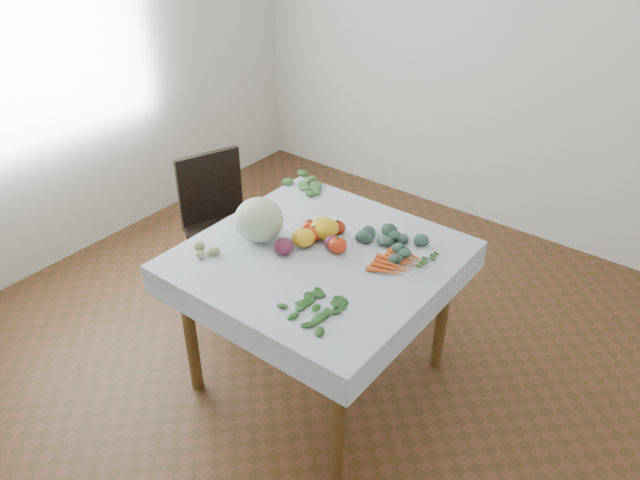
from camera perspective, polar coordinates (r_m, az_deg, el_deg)
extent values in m
plane|color=brown|center=(3.31, -0.07, -12.18)|extent=(4.00, 4.00, 0.00)
cube|color=white|center=(4.23, 17.61, 17.74)|extent=(4.00, 0.04, 2.70)
cube|color=white|center=(4.03, -24.11, 15.79)|extent=(0.04, 4.00, 2.70)
cube|color=brown|center=(2.85, -0.08, -1.68)|extent=(1.00, 1.00, 0.04)
cylinder|color=brown|center=(3.08, -11.78, -8.26)|extent=(0.06, 0.06, 0.71)
cylinder|color=brown|center=(2.63, 1.69, -16.15)|extent=(0.06, 0.06, 0.71)
cylinder|color=brown|center=(3.57, -1.33, -1.08)|extent=(0.06, 0.06, 0.71)
cylinder|color=brown|center=(3.19, 11.15, -6.42)|extent=(0.06, 0.06, 0.71)
cube|color=white|center=(2.83, -0.08, -1.29)|extent=(1.12, 1.12, 0.01)
cube|color=black|center=(3.67, -8.68, 0.62)|extent=(0.50, 0.50, 0.04)
cube|color=black|center=(3.70, -10.04, 4.85)|extent=(0.17, 0.37, 0.42)
cylinder|color=black|center=(3.87, -11.62, -1.64)|extent=(0.03, 0.03, 0.39)
cylinder|color=black|center=(3.62, -9.75, -4.17)|extent=(0.03, 0.03, 0.39)
cylinder|color=black|center=(3.97, -7.20, -0.29)|extent=(0.03, 0.03, 0.39)
cylinder|color=black|center=(3.72, -5.07, -2.65)|extent=(0.03, 0.03, 0.39)
ellipsoid|color=beige|center=(2.90, -5.60, 1.85)|extent=(0.24, 0.24, 0.21)
ellipsoid|color=red|center=(2.97, -0.95, 1.22)|extent=(0.09, 0.09, 0.07)
ellipsoid|color=red|center=(2.96, 1.62, 1.14)|extent=(0.09, 0.09, 0.07)
ellipsoid|color=red|center=(2.91, -0.57, 0.58)|extent=(0.09, 0.09, 0.07)
ellipsoid|color=red|center=(2.82, 1.61, -0.49)|extent=(0.11, 0.11, 0.08)
ellipsoid|color=yellow|center=(2.93, 0.42, 1.09)|extent=(0.15, 0.15, 0.10)
ellipsoid|color=yellow|center=(2.87, -1.52, 0.22)|extent=(0.14, 0.14, 0.08)
ellipsoid|color=#5D1A32|center=(2.82, -3.32, -0.57)|extent=(0.12, 0.12, 0.08)
ellipsoid|color=#5D1A32|center=(2.85, 1.15, -0.22)|extent=(0.10, 0.10, 0.07)
ellipsoid|color=#9EB669|center=(2.87, -10.50, -0.90)|extent=(0.05, 0.05, 0.04)
ellipsoid|color=#9EB669|center=(2.90, -10.50, -0.52)|extent=(0.05, 0.05, 0.04)
ellipsoid|color=#9EB669|center=(2.86, -11.40, -1.09)|extent=(0.05, 0.05, 0.04)
cone|color=orange|center=(2.83, 8.01, -1.24)|extent=(0.18, 0.05, 0.03)
cone|color=orange|center=(2.81, 7.71, -1.50)|extent=(0.18, 0.04, 0.03)
cone|color=orange|center=(2.79, 7.40, -1.77)|extent=(0.18, 0.03, 0.03)
cone|color=orange|center=(2.77, 7.08, -2.03)|extent=(0.18, 0.05, 0.03)
cone|color=orange|center=(2.75, 6.77, -2.31)|extent=(0.18, 0.06, 0.03)
cone|color=orange|center=(2.73, 6.44, -2.59)|extent=(0.18, 0.08, 0.03)
cone|color=orange|center=(2.71, 6.11, -2.87)|extent=(0.18, 0.09, 0.03)
ellipsoid|color=#335446|center=(2.88, 6.73, -0.35)|extent=(0.06, 0.06, 0.04)
ellipsoid|color=#335446|center=(2.92, 6.22, 0.11)|extent=(0.06, 0.06, 0.04)
ellipsoid|color=#335446|center=(2.87, 6.01, -0.49)|extent=(0.06, 0.06, 0.04)
ellipsoid|color=#335446|center=(2.90, 7.32, -0.15)|extent=(0.06, 0.06, 0.04)
ellipsoid|color=#335446|center=(2.92, 5.28, 0.18)|extent=(0.06, 0.06, 0.04)
ellipsoid|color=#335446|center=(2.84, 6.99, -0.90)|extent=(0.06, 0.06, 0.04)
ellipsoid|color=#335446|center=(2.95, 6.83, 0.47)|extent=(0.06, 0.06, 0.04)
ellipsoid|color=#335446|center=(2.87, 4.83, -0.42)|extent=(0.06, 0.06, 0.04)
ellipsoid|color=#335446|center=(2.87, 8.34, -0.67)|extent=(0.06, 0.06, 0.04)
ellipsoid|color=#335446|center=(2.97, 5.14, 0.82)|extent=(0.06, 0.06, 0.04)
ellipsoid|color=#335446|center=(2.80, 6.09, -1.33)|extent=(0.06, 0.06, 0.04)
ellipsoid|color=#335446|center=(2.95, 8.29, 0.33)|extent=(0.06, 0.06, 0.04)
ellipsoid|color=#335446|center=(2.91, 3.63, 0.24)|extent=(0.06, 0.06, 0.04)
ellipsoid|color=#1E561B|center=(2.49, -0.24, -6.43)|extent=(0.06, 0.04, 0.01)
ellipsoid|color=#1E561B|center=(2.52, -0.51, -5.89)|extent=(0.06, 0.04, 0.01)
ellipsoid|color=#1E561B|center=(2.49, -1.01, -6.47)|extent=(0.06, 0.04, 0.01)
ellipsoid|color=#1E561B|center=(2.50, 0.34, -6.26)|extent=(0.06, 0.04, 0.01)
ellipsoid|color=#1E561B|center=(2.53, -1.30, -5.77)|extent=(0.06, 0.04, 0.01)
ellipsoid|color=#1E561B|center=(2.47, -0.33, -6.91)|extent=(0.06, 0.04, 0.01)
ellipsoid|color=#1E561B|center=(2.54, 0.19, -5.66)|extent=(0.06, 0.04, 0.01)
ellipsoid|color=#1E561B|center=(2.50, -1.92, -6.28)|extent=(0.06, 0.04, 0.01)
ellipsoid|color=#1E561B|center=(2.47, 0.91, -6.81)|extent=(0.06, 0.04, 0.01)
ellipsoid|color=#1E561B|center=(2.56, -1.07, -5.21)|extent=(0.06, 0.04, 0.01)
ellipsoid|color=#1E561B|center=(2.45, -1.29, -7.18)|extent=(0.06, 0.04, 0.01)
ellipsoid|color=#1E561B|center=(2.52, 1.33, -5.91)|extent=(0.06, 0.04, 0.01)
ellipsoid|color=#1E561B|center=(2.54, -2.56, -5.60)|extent=(0.06, 0.04, 0.01)
ellipsoid|color=#1E561B|center=(2.43, 0.65, -7.56)|extent=(0.06, 0.04, 0.01)
ellipsoid|color=#1E561B|center=(2.58, 0.04, -4.89)|extent=(0.06, 0.04, 0.01)
ellipsoid|color=#1E561B|center=(2.47, -2.72, -6.86)|extent=(0.06, 0.04, 0.01)
ellipsoid|color=#1E561B|center=(2.48, 2.26, -6.73)|extent=(0.06, 0.04, 0.01)
ellipsoid|color=#417234|center=(3.38, -1.17, 5.03)|extent=(0.06, 0.06, 0.03)
ellipsoid|color=#417234|center=(3.41, -1.35, 5.32)|extent=(0.06, 0.06, 0.03)
ellipsoid|color=#417234|center=(3.37, -1.78, 4.97)|extent=(0.06, 0.06, 0.03)
ellipsoid|color=#417234|center=(3.39, -0.56, 5.10)|extent=(0.06, 0.06, 0.03)
ellipsoid|color=#417234|center=(3.43, -2.11, 5.44)|extent=(0.06, 0.06, 0.03)
ellipsoid|color=#417234|center=(3.34, -1.17, 4.62)|extent=(0.06, 0.06, 0.03)
ellipsoid|color=#417234|center=(3.44, -0.64, 5.55)|extent=(0.06, 0.06, 0.03)
ellipsoid|color=#417234|center=(3.39, -2.80, 5.08)|extent=(0.06, 0.06, 0.03)
ellipsoid|color=#417234|center=(3.34, 0.14, 4.67)|extent=(0.06, 0.06, 0.03)
ellipsoid|color=#417234|center=(3.48, -1.94, 5.90)|extent=(0.06, 0.06, 0.03)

